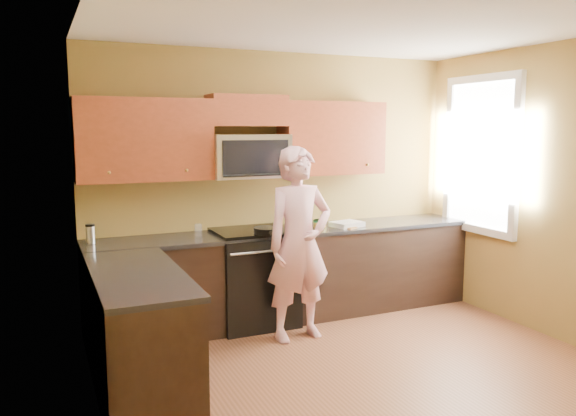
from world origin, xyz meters
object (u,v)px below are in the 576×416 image
frying_pan (268,234)px  travel_mug (91,244)px  stove (254,277)px  microwave (249,177)px  butter_tub (320,227)px  woman (299,244)px

frying_pan → travel_mug: size_ratio=2.79×
stove → microwave: size_ratio=1.25×
stove → frying_pan: bearing=-78.3°
microwave → frying_pan: 0.63m
frying_pan → butter_tub: 0.73m
microwave → travel_mug: (-1.50, -0.03, -0.53)m
stove → microwave: 0.98m
microwave → woman: woman is taller
woman → travel_mug: (-1.74, 0.62, 0.03)m
stove → butter_tub: butter_tub is taller
woman → travel_mug: size_ratio=10.15×
microwave → frying_pan: (0.05, -0.38, -0.50)m
stove → travel_mug: bearing=176.5°
stove → travel_mug: (-1.50, 0.09, 0.45)m
frying_pan → travel_mug: (-1.55, 0.35, -0.03)m
microwave → woman: bearing=-69.4°
woman → travel_mug: woman is taller
stove → microwave: bearing=90.0°
stove → travel_mug: size_ratio=5.44×
travel_mug → butter_tub: bearing=-2.1°
butter_tub → travel_mug: (-2.23, 0.08, 0.00)m
travel_mug → woman: bearing=-19.4°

